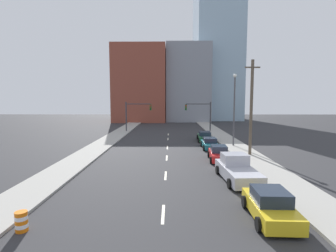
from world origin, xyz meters
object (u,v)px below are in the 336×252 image
Objects in this scene: traffic_signal_right at (202,112)px; pickup_truck_silver at (237,170)px; traffic_signal_left at (134,112)px; sedan_teal at (210,144)px; traffic_barrel at (21,221)px; sedan_red at (219,154)px; sedan_yellow at (270,206)px; street_lamp at (234,105)px; utility_pole_right_mid at (251,107)px; sedan_green at (205,137)px.

traffic_signal_right is 29.74m from pickup_truck_silver.
traffic_signal_left is 1.24× the size of sedan_teal.
traffic_barrel is (-12.93, -37.57, -3.24)m from traffic_signal_right.
pickup_truck_silver is 6.33m from sedan_red.
sedan_yellow is at bearing -71.68° from traffic_signal_left.
traffic_barrel is 0.22× the size of sedan_yellow.
sedan_teal is (-3.24, -1.28, -4.70)m from street_lamp.
traffic_signal_left reaches higher than pickup_truck_silver.
street_lamp is 14.99m from pickup_truck_silver.
pickup_truck_silver is (11.94, -29.58, -2.94)m from traffic_signal_left.
traffic_signal_right is at bearing 90.61° from sedan_yellow.
street_lamp reaches higher than traffic_signal_left.
pickup_truck_silver is (-3.05, -13.95, -4.55)m from street_lamp.
traffic_signal_left is at bearing 108.67° from pickup_truck_silver.
traffic_signal_left is 20.82m from sedan_teal.
street_lamp is at bearing 95.16° from utility_pole_right_mid.
traffic_barrel is at bearing -90.11° from traffic_signal_left.
pickup_truck_silver is at bearing -68.03° from traffic_signal_left.
street_lamp is 1.61× the size of pickup_truck_silver.
traffic_signal_left is 32.04m from pickup_truck_silver.
sedan_green reaches higher than traffic_barrel.
traffic_barrel is 0.20× the size of sedan_green.
sedan_green is at bearing -42.57° from traffic_signal_left.
sedan_red is (-0.27, 12.91, -0.02)m from sedan_yellow.
sedan_teal is at bearing 93.08° from sedan_red.
sedan_green is (11.97, 26.63, 0.16)m from traffic_barrel.
traffic_signal_left reaches higher than sedan_red.
street_lamp reaches higher than sedan_yellow.
traffic_barrel is (-0.07, -37.57, -3.24)m from traffic_signal_left.
street_lamp is at bearing 55.53° from traffic_barrel.
pickup_truck_silver reaches higher than sedan_red.
utility_pole_right_mid reaches higher than sedan_teal.
sedan_yellow is (-3.50, -15.07, -4.56)m from utility_pole_right_mid.
traffic_barrel is 18.54m from sedan_red.
sedan_yellow is 0.94× the size of sedan_green.
street_lamp reaches higher than sedan_red.
sedan_red reaches higher than sedan_green.
traffic_signal_left is 16.45m from sedan_green.
sedan_teal is (-3.74, 4.17, -4.62)m from utility_pole_right_mid.
utility_pole_right_mid reaches higher than traffic_barrel.
pickup_truck_silver is (12.01, 7.98, 0.30)m from traffic_barrel.
traffic_signal_right is 0.98× the size of pickup_truck_silver.
traffic_barrel is 0.16× the size of pickup_truck_silver.
traffic_signal_left reaches higher than traffic_barrel.
sedan_teal is at bearing 92.69° from sedan_yellow.
sedan_yellow is at bearing -103.09° from utility_pole_right_mid.
traffic_signal_right reaches higher than traffic_barrel.
traffic_signal_right is 11.40m from sedan_green.
street_lamp is 1.98× the size of sedan_green.
sedan_yellow is at bearing -87.89° from sedan_green.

